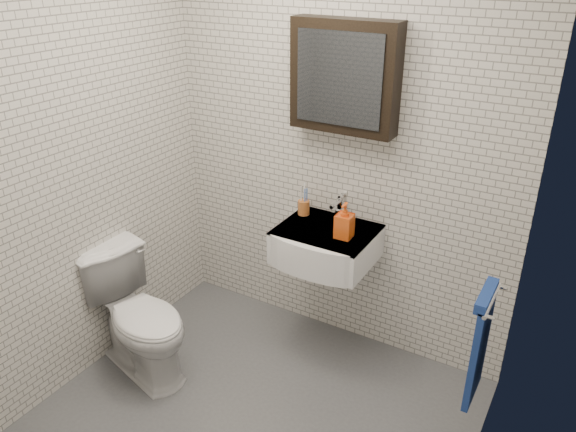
{
  "coord_description": "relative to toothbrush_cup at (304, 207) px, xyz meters",
  "views": [
    {
      "loc": [
        1.32,
        -1.84,
        2.33
      ],
      "look_at": [
        -0.02,
        0.45,
        1.05
      ],
      "focal_mm": 35.0,
      "sensor_mm": 36.0,
      "label": 1
    }
  ],
  "objects": [
    {
      "name": "toothbrush_cup",
      "position": [
        0.0,
        0.0,
        0.0
      ],
      "size": [
        0.08,
        0.08,
        0.2
      ],
      "rotation": [
        0.0,
        0.0,
        -0.12
      ],
      "color": "#B0612C",
      "rests_on": "washbasin"
    },
    {
      "name": "faucet",
      "position": [
        0.21,
        0.05,
        0.02
      ],
      "size": [
        0.06,
        0.2,
        0.15
      ],
      "color": "silver",
      "rests_on": "washbasin"
    },
    {
      "name": "soap_bottle",
      "position": [
        0.34,
        -0.15,
        0.05
      ],
      "size": [
        0.1,
        0.1,
        0.21
      ],
      "primitive_type": "imported",
      "rotation": [
        0.0,
        0.0,
        0.05
      ],
      "color": "#ED5519",
      "rests_on": "washbasin"
    },
    {
      "name": "room_shell",
      "position": [
        0.16,
        -0.88,
        0.57
      ],
      "size": [
        2.22,
        2.02,
        2.51
      ],
      "color": "silver",
      "rests_on": "ground"
    },
    {
      "name": "towel_rail",
      "position": [
        1.21,
        -0.53,
        -0.18
      ],
      "size": [
        0.09,
        0.3,
        0.58
      ],
      "color": "silver",
      "rests_on": "room_shell"
    },
    {
      "name": "toilet",
      "position": [
        -0.64,
        -0.83,
        -0.53
      ],
      "size": [
        0.82,
        0.59,
        0.75
      ],
      "primitive_type": "imported",
      "rotation": [
        0.0,
        0.0,
        1.31
      ],
      "color": "white",
      "rests_on": "ground"
    },
    {
      "name": "washbasin",
      "position": [
        0.21,
        -0.15,
        -0.14
      ],
      "size": [
        0.55,
        0.5,
        0.2
      ],
      "color": "white",
      "rests_on": "room_shell"
    },
    {
      "name": "ground",
      "position": [
        0.16,
        -0.88,
        -0.89
      ],
      "size": [
        2.2,
        2.0,
        0.01
      ],
      "primitive_type": "cube",
      "color": "#515359",
      "rests_on": "ground"
    },
    {
      "name": "mirror_cabinet",
      "position": [
        0.21,
        0.04,
        0.8
      ],
      "size": [
        0.6,
        0.15,
        0.6
      ],
      "color": "black",
      "rests_on": "room_shell"
    }
  ]
}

